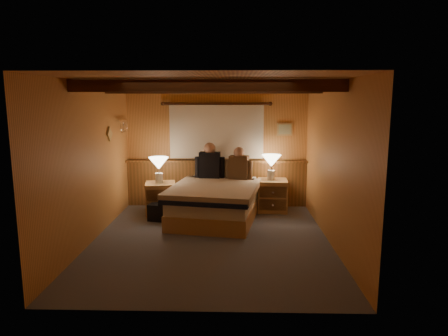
{
  "coord_description": "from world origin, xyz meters",
  "views": [
    {
      "loc": [
        0.36,
        -5.85,
        2.14
      ],
      "look_at": [
        0.19,
        0.4,
        1.06
      ],
      "focal_mm": 32.0,
      "sensor_mm": 36.0,
      "label": 1
    }
  ],
  "objects_px": {
    "nightstand_left": "(161,199)",
    "nightstand_right": "(272,195)",
    "person_right": "(239,166)",
    "person_left": "(210,163)",
    "lamp_left": "(159,165)",
    "lamp_right": "(271,162)",
    "duffel_bag": "(163,212)",
    "bed": "(215,202)"
  },
  "relations": [
    {
      "from": "bed",
      "to": "duffel_bag",
      "type": "height_order",
      "value": "bed"
    },
    {
      "from": "bed",
      "to": "person_left",
      "type": "distance_m",
      "value": 0.91
    },
    {
      "from": "person_left",
      "to": "duffel_bag",
      "type": "bearing_deg",
      "value": -133.38
    },
    {
      "from": "lamp_right",
      "to": "person_left",
      "type": "xyz_separation_m",
      "value": [
        -1.18,
        0.06,
        -0.03
      ]
    },
    {
      "from": "lamp_right",
      "to": "person_right",
      "type": "xyz_separation_m",
      "value": [
        -0.62,
        -0.05,
        -0.06
      ]
    },
    {
      "from": "person_right",
      "to": "lamp_right",
      "type": "bearing_deg",
      "value": 18.28
    },
    {
      "from": "bed",
      "to": "lamp_right",
      "type": "height_order",
      "value": "lamp_right"
    },
    {
      "from": "lamp_left",
      "to": "nightstand_right",
      "type": "bearing_deg",
      "value": 6.81
    },
    {
      "from": "nightstand_right",
      "to": "person_left",
      "type": "relative_size",
      "value": 0.87
    },
    {
      "from": "lamp_left",
      "to": "person_right",
      "type": "relative_size",
      "value": 0.75
    },
    {
      "from": "person_right",
      "to": "duffel_bag",
      "type": "relative_size",
      "value": 1.15
    },
    {
      "from": "nightstand_right",
      "to": "lamp_left",
      "type": "relative_size",
      "value": 1.28
    },
    {
      "from": "bed",
      "to": "lamp_right",
      "type": "relative_size",
      "value": 4.33
    },
    {
      "from": "nightstand_left",
      "to": "nightstand_right",
      "type": "height_order",
      "value": "nightstand_right"
    },
    {
      "from": "person_left",
      "to": "lamp_left",
      "type": "bearing_deg",
      "value": -156.57
    },
    {
      "from": "nightstand_right",
      "to": "person_left",
      "type": "distance_m",
      "value": 1.36
    },
    {
      "from": "nightstand_left",
      "to": "person_right",
      "type": "height_order",
      "value": "person_right"
    },
    {
      "from": "nightstand_left",
      "to": "lamp_left",
      "type": "distance_m",
      "value": 0.64
    },
    {
      "from": "person_left",
      "to": "nightstand_left",
      "type": "bearing_deg",
      "value": -154.99
    },
    {
      "from": "person_right",
      "to": "person_left",
      "type": "bearing_deg",
      "value": -178.2
    },
    {
      "from": "bed",
      "to": "duffel_bag",
      "type": "bearing_deg",
      "value": -166.78
    },
    {
      "from": "nightstand_right",
      "to": "lamp_left",
      "type": "xyz_separation_m",
      "value": [
        -2.14,
        -0.26,
        0.63
      ]
    },
    {
      "from": "nightstand_right",
      "to": "lamp_right",
      "type": "xyz_separation_m",
      "value": [
        -0.03,
        0.02,
        0.64
      ]
    },
    {
      "from": "lamp_left",
      "to": "lamp_right",
      "type": "relative_size",
      "value": 1.0
    },
    {
      "from": "nightstand_left",
      "to": "person_right",
      "type": "bearing_deg",
      "value": 0.13
    },
    {
      "from": "nightstand_left",
      "to": "person_right",
      "type": "xyz_separation_m",
      "value": [
        1.47,
        0.24,
        0.59
      ]
    },
    {
      "from": "nightstand_left",
      "to": "nightstand_right",
      "type": "relative_size",
      "value": 1.01
    },
    {
      "from": "bed",
      "to": "nightstand_right",
      "type": "height_order",
      "value": "bed"
    },
    {
      "from": "nightstand_right",
      "to": "duffel_bag",
      "type": "xyz_separation_m",
      "value": [
        -2.0,
        -0.66,
        -0.15
      ]
    },
    {
      "from": "duffel_bag",
      "to": "nightstand_left",
      "type": "bearing_deg",
      "value": 119.0
    },
    {
      "from": "nightstand_right",
      "to": "lamp_right",
      "type": "distance_m",
      "value": 0.65
    },
    {
      "from": "nightstand_right",
      "to": "person_left",
      "type": "xyz_separation_m",
      "value": [
        -1.21,
        0.08,
        0.61
      ]
    },
    {
      "from": "bed",
      "to": "nightstand_left",
      "type": "relative_size",
      "value": 3.38
    },
    {
      "from": "nightstand_left",
      "to": "nightstand_right",
      "type": "xyz_separation_m",
      "value": [
        2.11,
        0.28,
        0.01
      ]
    },
    {
      "from": "bed",
      "to": "nightstand_left",
      "type": "xyz_separation_m",
      "value": [
        -1.04,
        0.33,
        -0.03
      ]
    },
    {
      "from": "nightstand_left",
      "to": "person_right",
      "type": "distance_m",
      "value": 1.6
    },
    {
      "from": "nightstand_left",
      "to": "lamp_right",
      "type": "relative_size",
      "value": 1.28
    },
    {
      "from": "person_left",
      "to": "person_right",
      "type": "relative_size",
      "value": 1.11
    },
    {
      "from": "lamp_left",
      "to": "person_left",
      "type": "height_order",
      "value": "person_left"
    },
    {
      "from": "lamp_right",
      "to": "person_left",
      "type": "bearing_deg",
      "value": 177.02
    },
    {
      "from": "lamp_right",
      "to": "duffel_bag",
      "type": "xyz_separation_m",
      "value": [
        -1.97,
        -0.68,
        -0.79
      ]
    },
    {
      "from": "bed",
      "to": "lamp_left",
      "type": "relative_size",
      "value": 4.35
    }
  ]
}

